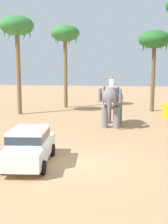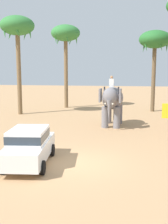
{
  "view_description": "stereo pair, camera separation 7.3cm",
  "coord_description": "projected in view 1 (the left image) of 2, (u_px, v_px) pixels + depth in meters",
  "views": [
    {
      "loc": [
        2.37,
        -12.14,
        4.37
      ],
      "look_at": [
        -0.36,
        5.41,
        1.6
      ],
      "focal_mm": 44.37,
      "sensor_mm": 36.0,
      "label": 1
    },
    {
      "loc": [
        2.44,
        -12.13,
        4.37
      ],
      "look_at": [
        -0.36,
        5.41,
        1.6
      ],
      "focal_mm": 44.37,
      "sensor_mm": 36.0,
      "label": 2
    }
  ],
  "objects": [
    {
      "name": "palm_tree_behind_elephant",
      "position": [
        65.0,
        36.0,
        30.47
      ],
      "size": [
        3.2,
        3.2,
        9.19
      ],
      "color": "brown",
      "rests_on": "ground"
    },
    {
      "name": "palm_tree_left_of_road",
      "position": [
        17.0,
        29.0,
        25.79
      ],
      "size": [
        3.2,
        3.2,
        9.28
      ],
      "color": "brown",
      "rests_on": "ground"
    },
    {
      "name": "elephant_with_mahout",
      "position": [
        112.0,
        100.0,
        21.08
      ],
      "size": [
        1.78,
        3.92,
        3.88
      ],
      "color": "slate",
      "rests_on": "ground"
    },
    {
      "name": "ground_plane",
      "position": [
        74.0,
        164.0,
        12.88
      ],
      "size": [
        120.0,
        120.0,
        0.0
      ],
      "primitive_type": "plane",
      "color": "tan"
    },
    {
      "name": "car_sedan_foreground",
      "position": [
        30.0,
        145.0,
        12.68
      ],
      "size": [
        2.21,
        4.26,
        1.7
      ],
      "color": "white",
      "rests_on": "ground"
    },
    {
      "name": "palm_tree_near_hut",
      "position": [
        154.0,
        42.0,
        27.79
      ],
      "size": [
        3.2,
        3.2,
        8.22
      ],
      "color": "brown",
      "rests_on": "ground"
    }
  ]
}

